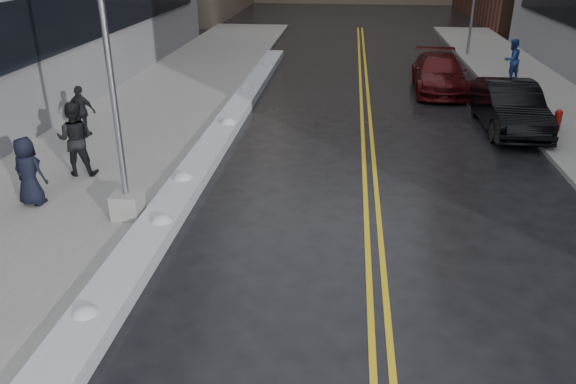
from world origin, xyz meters
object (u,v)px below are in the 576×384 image
(pedestrian_b, at_px, (75,139))
(pedestrian_east, at_px, (512,60))
(lamppost, at_px, (117,120))
(fire_hydrant, at_px, (558,119))
(car_black, at_px, (509,107))
(pedestrian_d, at_px, (82,111))
(pedestrian_c, at_px, (28,171))
(car_maroon, at_px, (439,73))

(pedestrian_b, height_order, pedestrian_east, pedestrian_b)
(pedestrian_east, bearing_deg, lamppost, 14.22)
(fire_hydrant, height_order, car_black, car_black)
(car_black, bearing_deg, pedestrian_b, -156.53)
(lamppost, distance_m, fire_hydrant, 14.81)
(pedestrian_east, distance_m, car_black, 7.58)
(lamppost, relative_size, pedestrian_east, 4.06)
(pedestrian_d, relative_size, pedestrian_east, 0.90)
(pedestrian_b, bearing_deg, lamppost, 125.73)
(lamppost, height_order, pedestrian_c, lamppost)
(car_maroon, bearing_deg, pedestrian_east, 29.80)
(pedestrian_east, xyz_separation_m, car_maroon, (-3.50, -1.85, -0.32))
(pedestrian_d, distance_m, car_black, 14.61)
(pedestrian_d, xyz_separation_m, pedestrian_east, (16.21, 9.99, 0.09))
(lamppost, relative_size, pedestrian_d, 4.50)
(pedestrian_b, bearing_deg, pedestrian_east, -146.31)
(car_maroon, bearing_deg, fire_hydrant, -58.79)
(pedestrian_d, distance_m, pedestrian_east, 19.04)
(pedestrian_b, bearing_deg, pedestrian_c, 74.07)
(lamppost, height_order, car_black, lamppost)
(pedestrian_d, distance_m, car_maroon, 15.10)
(lamppost, xyz_separation_m, car_black, (10.71, 8.30, -1.70))
(lamppost, xyz_separation_m, pedestrian_east, (12.56, 15.65, -1.44))
(pedestrian_d, bearing_deg, pedestrian_b, 119.45)
(pedestrian_b, xyz_separation_m, pedestrian_east, (14.87, 13.22, -0.10))
(pedestrian_d, bearing_deg, car_maroon, -140.43)
(fire_hydrant, distance_m, car_black, 1.64)
(pedestrian_b, bearing_deg, pedestrian_d, -75.43)
(pedestrian_d, relative_size, car_maroon, 0.32)
(pedestrian_east, height_order, car_black, pedestrian_east)
(lamppost, relative_size, car_black, 1.50)
(pedestrian_c, relative_size, car_maroon, 0.33)
(pedestrian_b, bearing_deg, car_black, -163.68)
(pedestrian_b, bearing_deg, car_maroon, -142.94)
(lamppost, distance_m, car_maroon, 16.60)
(lamppost, relative_size, pedestrian_c, 4.39)
(pedestrian_d, bearing_deg, lamppost, 129.80)
(lamppost, xyz_separation_m, car_maroon, (9.05, 13.80, -1.76))
(lamppost, relative_size, pedestrian_b, 3.68)
(fire_hydrant, relative_size, car_maroon, 0.14)
(lamppost, xyz_separation_m, pedestrian_b, (-2.32, 2.43, -1.35))
(fire_hydrant, height_order, car_maroon, car_maroon)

